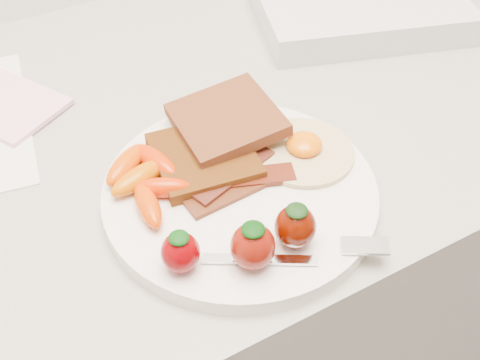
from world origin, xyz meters
TOP-DOWN VIEW (x-y plane):
  - counter at (0.00, 1.70)m, footprint 2.00×0.60m
  - plate at (-0.02, 1.55)m, footprint 0.27×0.27m
  - toast_lower at (-0.03, 1.59)m, footprint 0.11×0.11m
  - toast_upper at (0.01, 1.62)m, footprint 0.11×0.11m
  - fried_egg at (0.06, 1.56)m, footprint 0.12×0.12m
  - bacon_strips at (-0.02, 1.55)m, footprint 0.12×0.07m
  - baby_carrots at (-0.10, 1.59)m, footprint 0.08×0.12m
  - strawberries at (-0.05, 1.47)m, footprint 0.13×0.06m
  - fork at (-0.00, 1.44)m, footprint 0.16×0.08m
  - notepad at (-0.19, 1.81)m, footprint 0.15×0.17m
  - appliance at (0.30, 1.78)m, footprint 0.33×0.30m

SIDE VIEW (x-z plane):
  - counter at x=0.00m, z-range 0.00..0.90m
  - notepad at x=-0.19m, z-range 0.90..0.91m
  - plate at x=-0.02m, z-range 0.90..0.92m
  - appliance at x=0.30m, z-range 0.90..0.94m
  - fork at x=0.00m, z-range 0.92..0.92m
  - bacon_strips at x=-0.02m, z-range 0.92..0.93m
  - fried_egg at x=0.06m, z-range 0.91..0.93m
  - toast_lower at x=-0.03m, z-range 0.92..0.93m
  - baby_carrots at x=-0.10m, z-range 0.92..0.94m
  - toast_upper at x=0.01m, z-range 0.93..0.95m
  - strawberries at x=-0.05m, z-range 0.92..0.96m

